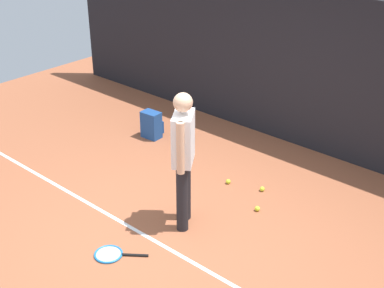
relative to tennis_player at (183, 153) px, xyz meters
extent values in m
plane|color=#9E5638|center=(-0.03, -0.21, -0.97)|extent=(12.00, 12.00, 0.00)
cube|color=black|center=(-0.03, 2.79, 0.22)|extent=(10.00, 0.10, 2.37)
cube|color=white|center=(-0.03, -0.49, -0.96)|extent=(9.00, 0.05, 0.00)
cylinder|color=black|center=(0.07, -0.10, -0.54)|extent=(0.14, 0.14, 0.85)
cylinder|color=black|center=(-0.07, 0.10, -0.54)|extent=(0.14, 0.14, 0.85)
cube|color=white|center=(0.00, 0.00, 0.18)|extent=(0.41, 0.45, 0.60)
sphere|color=#D8A884|center=(0.00, 0.00, 0.62)|extent=(0.22, 0.22, 0.22)
cylinder|color=#D8A884|center=(0.12, -0.18, 0.17)|extent=(0.09, 0.09, 0.62)
cylinder|color=#D8A884|center=(-0.12, 0.18, 0.17)|extent=(0.09, 0.09, 0.62)
cylinder|color=black|center=(0.02, -0.83, -0.95)|extent=(0.26, 0.21, 0.03)
torus|color=#1E72BF|center=(-0.22, -1.02, -0.95)|extent=(0.45, 0.45, 0.02)
cylinder|color=#B2B2B2|center=(-0.22, -1.02, -0.95)|extent=(0.39, 0.39, 0.00)
cube|color=#1E478C|center=(-1.98, 1.42, -0.75)|extent=(0.31, 0.22, 0.44)
cube|color=navy|center=(-1.99, 1.56, -0.83)|extent=(0.22, 0.09, 0.20)
sphere|color=#CCE033|center=(0.52, 0.81, -0.93)|extent=(0.07, 0.07, 0.07)
sphere|color=#CCE033|center=(-0.16, 1.09, -0.93)|extent=(0.07, 0.07, 0.07)
sphere|color=#CCE033|center=(0.30, 1.24, -0.93)|extent=(0.07, 0.07, 0.07)
camera|label=1|loc=(3.67, -4.04, 2.89)|focal=50.67mm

